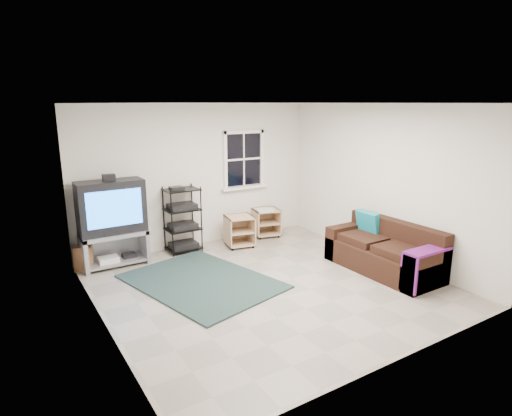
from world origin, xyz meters
TOP-DOWN VIEW (x-y plane):
  - room at (0.95, 2.27)m, footprint 4.60×4.62m
  - tv_unit at (-1.67, 2.02)m, footprint 1.03×0.52m
  - av_rack at (-0.45, 2.06)m, footprint 0.59×0.43m
  - side_table_left at (0.55, 1.80)m, footprint 0.57×0.57m
  - side_table_right at (1.32, 2.06)m, footprint 0.60×0.60m
  - sofa at (1.90, -0.51)m, footprint 0.82×1.86m
  - shag_rug at (-0.77, 0.61)m, footprint 2.11×2.56m
  - paper_bag at (-2.16, 2.06)m, footprint 0.32×0.26m

SIDE VIEW (x-z plane):
  - shag_rug at x=-0.77m, z-range 0.00..0.03m
  - paper_bag at x=-2.16m, z-range 0.00..0.40m
  - sofa at x=1.90m, z-range -0.13..0.72m
  - side_table_left at x=0.55m, z-range 0.02..0.59m
  - side_table_right at x=1.32m, z-range 0.03..0.61m
  - av_rack at x=-0.45m, z-range -0.08..1.11m
  - tv_unit at x=-1.67m, z-range 0.07..1.59m
  - room at x=0.95m, z-range -0.82..3.78m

